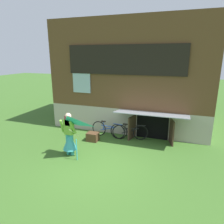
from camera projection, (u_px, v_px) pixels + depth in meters
name	position (u px, v px, depth m)	size (l,w,h in m)	color
ground_plane	(99.00, 166.00, 6.92)	(60.00, 60.00, 0.00)	#386023
log_house	(135.00, 75.00, 10.93)	(7.57, 5.51, 5.26)	#ADA393
person	(69.00, 138.00, 7.52)	(0.61, 0.52, 1.63)	teal
kite	(68.00, 128.00, 6.73)	(0.99, 1.05, 1.60)	#2DB2CC
bicycle_black	(130.00, 132.00, 9.00)	(1.56, 0.40, 0.73)	black
bicycle_blue	(108.00, 130.00, 9.24)	(1.64, 0.21, 0.75)	black
wooden_crate	(93.00, 137.00, 8.90)	(0.48, 0.41, 0.37)	#4C331E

